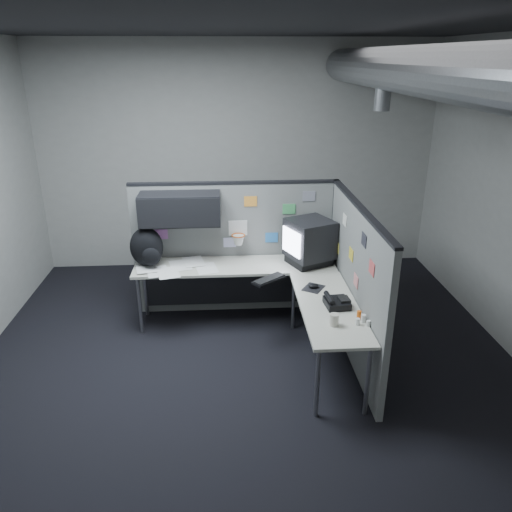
{
  "coord_description": "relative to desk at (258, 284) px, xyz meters",
  "views": [
    {
      "loc": [
        -0.2,
        -4.31,
        2.97
      ],
      "look_at": [
        0.1,
        0.35,
        1.09
      ],
      "focal_mm": 35.0,
      "sensor_mm": 36.0,
      "label": 1
    }
  ],
  "objects": [
    {
      "name": "partition_right",
      "position": [
        0.95,
        -0.49,
        0.21
      ],
      "size": [
        0.07,
        2.23,
        1.63
      ],
      "color": "slate",
      "rests_on": "ground"
    },
    {
      "name": "partition_back",
      "position": [
        -0.4,
        0.53,
        0.38
      ],
      "size": [
        2.44,
        0.42,
        1.63
      ],
      "color": "slate",
      "rests_on": "ground"
    },
    {
      "name": "mouse",
      "position": [
        0.55,
        -0.4,
        0.13
      ],
      "size": [
        0.27,
        0.28,
        0.05
      ],
      "rotation": [
        0.0,
        0.0,
        0.22
      ],
      "color": "black",
      "rests_on": "desk"
    },
    {
      "name": "keyboard",
      "position": [
        0.11,
        -0.19,
        0.13
      ],
      "size": [
        0.4,
        0.36,
        0.04
      ],
      "rotation": [
        0.0,
        0.0,
        -0.09
      ],
      "color": "black",
      "rests_on": "desk"
    },
    {
      "name": "backpack",
      "position": [
        -1.23,
        0.3,
        0.34
      ],
      "size": [
        0.4,
        0.36,
        0.46
      ],
      "rotation": [
        0.0,
        0.0,
        0.08
      ],
      "color": "black",
      "rests_on": "desk"
    },
    {
      "name": "desk",
      "position": [
        0.0,
        0.0,
        0.0
      ],
      "size": [
        2.31,
        2.11,
        0.73
      ],
      "color": "beige",
      "rests_on": "ground"
    },
    {
      "name": "bottles",
      "position": [
        0.86,
        -1.13,
        0.15
      ],
      "size": [
        0.13,
        0.17,
        0.08
      ],
      "rotation": [
        0.0,
        0.0,
        -0.07
      ],
      "color": "silver",
      "rests_on": "desk"
    },
    {
      "name": "room",
      "position": [
        0.41,
        -0.7,
        1.48
      ],
      "size": [
        5.62,
        5.62,
        3.22
      ],
      "color": "black",
      "rests_on": "ground"
    },
    {
      "name": "papers",
      "position": [
        -0.92,
        0.21,
        0.13
      ],
      "size": [
        0.97,
        0.68,
        0.02
      ],
      "rotation": [
        0.0,
        0.0,
        0.23
      ],
      "color": "white",
      "rests_on": "desk"
    },
    {
      "name": "monitor",
      "position": [
        0.61,
        0.27,
        0.39
      ],
      "size": [
        0.6,
        0.6,
        0.52
      ],
      "rotation": [
        0.0,
        0.0,
        -0.36
      ],
      "color": "black",
      "rests_on": "desk"
    },
    {
      "name": "cup",
      "position": [
        0.6,
        -1.17,
        0.17
      ],
      "size": [
        0.09,
        0.09,
        0.11
      ],
      "primitive_type": "cylinder",
      "rotation": [
        0.0,
        0.0,
        0.16
      ],
      "color": "beige",
      "rests_on": "desk"
    },
    {
      "name": "phone",
      "position": [
        0.7,
        -0.81,
        0.16
      ],
      "size": [
        0.24,
        0.26,
        0.11
      ],
      "rotation": [
        0.0,
        0.0,
        -0.09
      ],
      "color": "black",
      "rests_on": "desk"
    }
  ]
}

